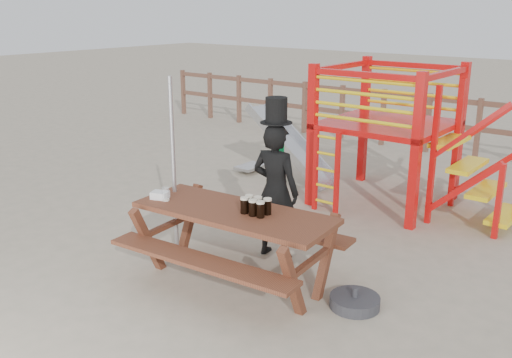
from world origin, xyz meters
The scene contains 10 objects.
ground centered at (0.00, 0.00, 0.00)m, with size 60.00×60.00×0.00m, color tan.
back_fence centered at (0.00, 7.00, 0.74)m, with size 15.09×0.09×1.20m.
playground_fort centered at (0.12, 3.58, 1.07)m, with size 4.71×1.84×2.10m.
picnic_table centered at (0.15, 0.14, 0.53)m, with size 2.27×1.67×0.83m.
man_with_hat centered at (0.08, 0.98, 0.86)m, with size 0.63×0.45×1.91m.
metal_pole centered at (-0.79, 0.19, 1.08)m, with size 0.05×0.05×2.15m, color #B2B2B7.
parasol_base centered at (1.44, 0.47, 0.06)m, with size 0.50×0.50×0.21m.
paper_bag centered at (-0.73, -0.08, 0.87)m, with size 0.18×0.14×0.08m, color white.
stout_pints centered at (0.40, 0.19, 0.92)m, with size 0.30×0.21×0.17m.
empty_glasses centered at (-0.63, -0.09, 0.90)m, with size 0.08×0.08×0.15m.
Camera 1 is at (3.79, -4.12, 2.88)m, focal length 40.00 mm.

